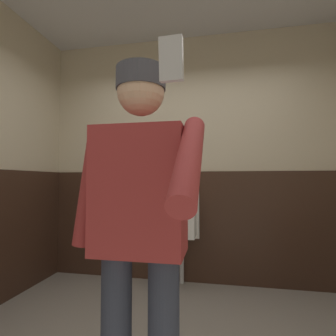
{
  "coord_description": "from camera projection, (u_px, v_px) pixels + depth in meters",
  "views": [
    {
      "loc": [
        0.32,
        -1.46,
        1.16
      ],
      "look_at": [
        -0.01,
        0.28,
        1.25
      ],
      "focal_mm": 27.36,
      "sensor_mm": 36.0,
      "label": 1
    }
  ],
  "objects": [
    {
      "name": "wainscot_band_back",
      "position": [
        190.0,
        226.0,
        2.97
      ],
      "size": [
        3.43,
        0.03,
        1.27
      ],
      "primitive_type": "cube",
      "color": "#382319",
      "rests_on": "ground_plane"
    },
    {
      "name": "urinal_solo",
      "position": [
        181.0,
        215.0,
        2.85
      ],
      "size": [
        0.4,
        0.34,
        1.24
      ],
      "color": "white",
      "rests_on": "ground_plane"
    },
    {
      "name": "wall_back",
      "position": [
        190.0,
        157.0,
        3.09
      ],
      "size": [
        4.03,
        0.12,
        2.9
      ],
      "primitive_type": "cube",
      "color": "beige",
      "rests_on": "ground_plane"
    },
    {
      "name": "cell_phone",
      "position": [
        171.0,
        59.0,
        0.64
      ],
      "size": [
        0.06,
        0.03,
        0.11
      ],
      "primitive_type": "cube",
      "rotation": [
        0.1,
        0.0,
        -0.06
      ],
      "color": "silver"
    },
    {
      "name": "soap_dispenser",
      "position": [
        173.0,
        156.0,
        3.02
      ],
      "size": [
        0.1,
        0.07,
        0.18
      ],
      "primitive_type": "cube",
      "color": "silver"
    },
    {
      "name": "person",
      "position": [
        140.0,
        219.0,
        1.16
      ],
      "size": [
        0.63,
        0.6,
        1.69
      ],
      "color": "#2D3342",
      "rests_on": "ground_plane"
    }
  ]
}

